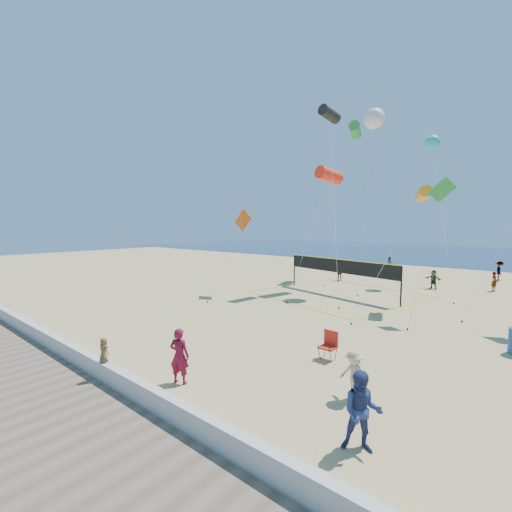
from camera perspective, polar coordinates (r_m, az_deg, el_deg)
The scene contains 23 objects.
ground at distance 12.63m, azimuth -5.43°, elevation -18.47°, with size 120.00×120.00×0.00m, color tan.
ocean at distance 70.77m, azimuth 33.08°, elevation 0.27°, with size 140.00×50.00×0.03m, color #10274D.
seawall at distance 10.82m, azimuth -17.66°, elevation -21.21°, with size 32.00×0.30×0.60m, color silver.
boardwalk at distance 10.17m, azimuth -28.17°, elevation -25.25°, with size 32.00×3.60×0.03m, color #705C4C.
woman at distance 11.63m, azimuth -12.65°, elevation -15.93°, with size 0.66×0.43×1.80m, color maroon.
toddler at distance 12.57m, azimuth -24.04°, elevation -14.11°, with size 0.40×0.26×0.81m, color brown.
bystander_a at distance 8.70m, azimuth 17.26°, elevation -23.53°, with size 0.89×0.69×1.83m, color navy.
bystander_b at distance 10.87m, azimuth 16.02°, elevation -18.51°, with size 0.95×0.54×1.47m, color tan.
far_person_0 at distance 31.93m, azimuth 13.75°, elevation -2.62°, with size 0.94×0.39×1.60m, color gray.
far_person_1 at distance 30.69m, azimuth 27.46°, elevation -3.48°, with size 1.38×0.44×1.49m, color gray.
far_person_2 at distance 31.93m, azimuth 34.91°, elevation -3.51°, with size 0.55×0.36×1.50m, color gray.
far_person_3 at distance 41.02m, azimuth 21.36°, elevation -1.20°, with size 0.73×0.56×1.49m, color gray.
far_person_4 at distance 38.24m, azimuth 35.53°, elevation -2.05°, with size 1.14×0.66×1.77m, color gray.
camp_chair at distance 13.61m, azimuth 12.11°, elevation -14.04°, with size 0.60×0.73×1.20m.
volleyball_net at distance 25.55m, azimuth 13.78°, elevation -2.27°, with size 11.76×11.65×2.62m.
kite_0 at distance 27.75m, azimuth 12.08°, elevation 13.01°, with size 1.46×7.61×9.56m.
kite_1 at distance 28.42m, azimuth 12.15°, elevation 22.08°, with size 4.17×6.21×13.94m.
kite_2 at distance 22.82m, azimuth 26.13°, elevation 9.27°, with size 2.37×6.84×7.37m.
kite_3 at distance 24.84m, azimuth -2.38°, elevation 5.50°, with size 1.73×3.91×6.27m.
kite_4 at distance 20.60m, azimuth 28.32°, elevation 8.42°, with size 1.34×3.49×7.60m.
kite_6 at distance 28.60m, azimuth 19.08°, elevation 20.81°, with size 1.86×3.44×13.65m.
kite_7 at distance 33.61m, azimuth 27.34°, elevation 16.45°, with size 4.20×8.11×12.56m.
kite_8 at distance 35.75m, azimuth 16.21°, elevation 19.48°, with size 1.71×8.09×14.67m.
Camera 1 is at (8.26, -8.11, 5.07)m, focal length 24.00 mm.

